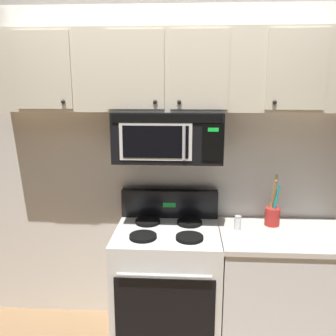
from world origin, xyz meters
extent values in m
cube|color=silver|center=(0.00, 0.79, 1.35)|extent=(5.20, 0.10, 2.70)
cube|color=white|center=(0.00, 0.42, 0.45)|extent=(0.76, 0.64, 0.90)
cube|color=black|center=(0.00, 0.09, 0.44)|extent=(0.67, 0.01, 0.52)
cylinder|color=#B7BABF|center=(0.00, 0.06, 0.74)|extent=(0.61, 0.03, 0.03)
cube|color=black|center=(0.00, 0.70, 1.01)|extent=(0.76, 0.07, 0.22)
cube|color=#19D83F|center=(0.00, 0.67, 1.01)|extent=(0.10, 0.00, 0.04)
cylinder|color=black|center=(-0.16, 0.28, 0.91)|extent=(0.19, 0.19, 0.02)
cylinder|color=black|center=(0.16, 0.28, 0.91)|extent=(0.19, 0.19, 0.02)
cylinder|color=black|center=(-0.16, 0.56, 0.91)|extent=(0.19, 0.19, 0.02)
cylinder|color=black|center=(0.16, 0.56, 0.91)|extent=(0.19, 0.19, 0.02)
cube|color=black|center=(0.00, 0.54, 1.57)|extent=(0.76, 0.39, 0.35)
cube|color=black|center=(0.00, 0.35, 1.72)|extent=(0.73, 0.01, 0.06)
cube|color=white|center=(-0.07, 0.35, 1.56)|extent=(0.49, 0.01, 0.25)
cube|color=black|center=(-0.08, 0.34, 1.56)|extent=(0.44, 0.01, 0.22)
cube|color=black|center=(0.30, 0.35, 1.56)|extent=(0.14, 0.01, 0.25)
cube|color=#19D83F|center=(0.30, 0.34, 1.65)|extent=(0.07, 0.00, 0.03)
cylinder|color=#B7BABF|center=(0.11, 0.32, 1.56)|extent=(0.02, 0.02, 0.23)
cube|color=beige|center=(0.00, 0.57, 2.02)|extent=(2.50, 0.33, 0.55)
cube|color=beige|center=(-0.83, 0.40, 2.02)|extent=(0.38, 0.01, 0.51)
sphere|color=black|center=(-0.70, 0.39, 1.82)|extent=(0.03, 0.03, 0.03)
cube|color=beige|center=(-0.21, 0.40, 2.02)|extent=(0.38, 0.01, 0.51)
sphere|color=black|center=(-0.08, 0.39, 1.82)|extent=(0.03, 0.03, 0.03)
cube|color=beige|center=(0.21, 0.40, 2.02)|extent=(0.38, 0.01, 0.51)
sphere|color=black|center=(0.08, 0.39, 1.82)|extent=(0.03, 0.03, 0.03)
cube|color=beige|center=(0.83, 0.40, 2.02)|extent=(0.38, 0.01, 0.51)
sphere|color=black|center=(0.70, 0.39, 1.82)|extent=(0.03, 0.03, 0.03)
cube|color=silver|center=(0.84, 0.43, 0.43)|extent=(0.90, 0.62, 0.86)
cube|color=beige|center=(0.84, 0.43, 0.88)|extent=(0.93, 0.65, 0.03)
cylinder|color=red|center=(0.78, 0.57, 0.97)|extent=(0.11, 0.11, 0.13)
cylinder|color=tan|center=(0.78, 0.59, 1.13)|extent=(0.05, 0.03, 0.32)
cylinder|color=#A87A47|center=(0.77, 0.58, 1.12)|extent=(0.04, 0.09, 0.29)
cylinder|color=teal|center=(0.80, 0.57, 1.09)|extent=(0.06, 0.05, 0.25)
cylinder|color=olive|center=(0.78, 0.57, 1.10)|extent=(0.03, 0.07, 0.26)
cylinder|color=white|center=(0.51, 0.47, 0.94)|extent=(0.05, 0.05, 0.09)
cylinder|color=#B7BABF|center=(0.51, 0.47, 1.00)|extent=(0.05, 0.05, 0.02)
camera|label=1|loc=(0.15, -2.03, 1.93)|focal=38.77mm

